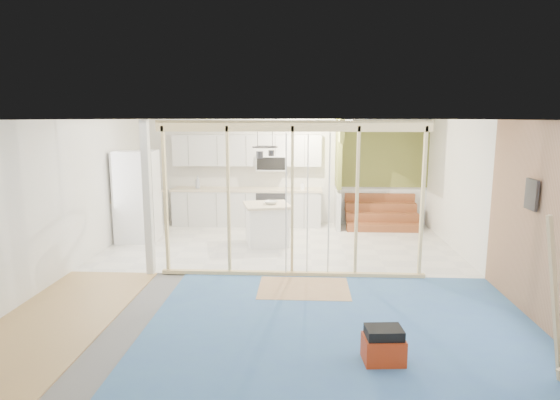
{
  "coord_description": "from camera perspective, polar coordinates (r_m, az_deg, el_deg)",
  "views": [
    {
      "loc": [
        0.48,
        -7.51,
        2.62
      ],
      "look_at": [
        0.07,
        0.6,
        1.2
      ],
      "focal_mm": 30.0,
      "sensor_mm": 36.0,
      "label": 1
    }
  ],
  "objects": [
    {
      "name": "room",
      "position": [
        7.64,
        -0.75,
        -0.01
      ],
      "size": [
        7.01,
        8.01,
        2.61
      ],
      "color": "slate",
      "rests_on": "ground"
    },
    {
      "name": "floor_overlays",
      "position": [
        8.02,
        -0.17,
        -9.05
      ],
      "size": [
        7.0,
        8.0,
        0.03
      ],
      "color": "silver",
      "rests_on": "room"
    },
    {
      "name": "stud_frame",
      "position": [
        7.62,
        -2.57,
        2.16
      ],
      "size": [
        4.66,
        0.14,
        2.6
      ],
      "color": "#F0D992",
      "rests_on": "room"
    },
    {
      "name": "base_cabinets",
      "position": [
        11.28,
        -7.82,
        -1.15
      ],
      "size": [
        4.45,
        2.24,
        0.93
      ],
      "color": "silver",
      "rests_on": "room"
    },
    {
      "name": "upper_cabinets",
      "position": [
        11.43,
        -3.75,
        5.91
      ],
      "size": [
        3.6,
        0.41,
        0.85
      ],
      "color": "silver",
      "rests_on": "room"
    },
    {
      "name": "green_partition",
      "position": [
        11.4,
        10.76,
        1.32
      ],
      "size": [
        2.25,
        1.51,
        2.6
      ],
      "color": "olive",
      "rests_on": "room"
    },
    {
      "name": "pot_rack",
      "position": [
        9.46,
        -1.88,
        6.16
      ],
      "size": [
        0.52,
        0.52,
        0.72
      ],
      "color": "black",
      "rests_on": "room"
    },
    {
      "name": "sheathing_panel",
      "position": [
        6.41,
        30.75,
        -3.37
      ],
      "size": [
        0.02,
        4.0,
        2.6
      ],
      "primitive_type": "cube",
      "color": "#A97E5C",
      "rests_on": "room"
    },
    {
      "name": "electrical_panel",
      "position": [
        6.86,
        28.34,
        0.6
      ],
      "size": [
        0.04,
        0.3,
        0.4
      ],
      "primitive_type": "cube",
      "color": "#353539",
      "rests_on": "room"
    },
    {
      "name": "ceiling_light",
      "position": [
        10.55,
        8.01,
        9.41
      ],
      "size": [
        0.32,
        0.32,
        0.08
      ],
      "primitive_type": "cylinder",
      "color": "#FFEABF",
      "rests_on": "room"
    },
    {
      "name": "fridge",
      "position": [
        10.41,
        -16.94,
        0.4
      ],
      "size": [
        0.92,
        0.89,
        1.94
      ],
      "rotation": [
        0.0,
        0.0,
        0.1
      ],
      "color": "white",
      "rests_on": "room"
    },
    {
      "name": "island",
      "position": [
        9.73,
        -1.61,
        -3.04
      ],
      "size": [
        1.08,
        1.08,
        0.88
      ],
      "rotation": [
        0.0,
        0.0,
        0.24
      ],
      "color": "white",
      "rests_on": "room"
    },
    {
      "name": "bowl",
      "position": [
        9.6,
        -1.1,
        -0.31
      ],
      "size": [
        0.36,
        0.36,
        0.07
      ],
      "primitive_type": "imported",
      "rotation": [
        0.0,
        0.0,
        -0.39
      ],
      "color": "silver",
      "rests_on": "island"
    },
    {
      "name": "soap_bottle_a",
      "position": [
        11.56,
        -10.01,
        2.17
      ],
      "size": [
        0.14,
        0.14,
        0.31
      ],
      "primitive_type": "imported",
      "rotation": [
        0.0,
        0.0,
        -0.15
      ],
      "color": "#A2A8B5",
      "rests_on": "base_cabinets"
    },
    {
      "name": "soap_bottle_b",
      "position": [
        11.24,
        2.78,
        1.81
      ],
      "size": [
        0.1,
        0.11,
        0.2
      ],
      "primitive_type": "imported",
      "rotation": [
        0.0,
        0.0,
        -0.14
      ],
      "color": "white",
      "rests_on": "base_cabinets"
    },
    {
      "name": "toolbox",
      "position": [
        5.4,
        12.5,
        -17.02
      ],
      "size": [
        0.46,
        0.36,
        0.41
      ],
      "rotation": [
        0.0,
        0.0,
        0.09
      ],
      "color": "#A42D0F",
      "rests_on": "room"
    }
  ]
}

